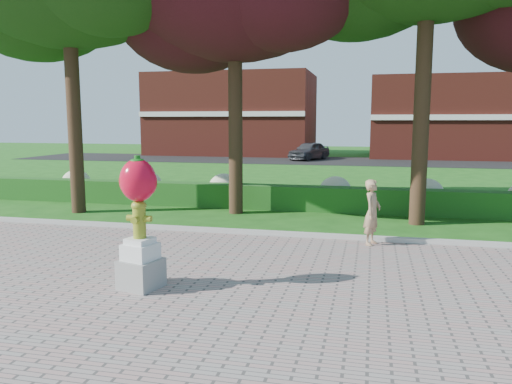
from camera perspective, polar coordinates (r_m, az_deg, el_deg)
ground at (r=9.88m, az=-0.34°, el=-9.09°), size 100.00×100.00×0.00m
walkway at (r=6.33m, az=-9.30°, el=-19.28°), size 40.00×14.00×0.04m
curb at (r=12.70m, az=2.83°, el=-4.85°), size 40.00×0.18×0.15m
lawn_hedge at (r=16.52m, az=5.32°, el=-0.71°), size 24.00×0.70×0.80m
hydrangea_row at (r=17.42m, az=7.64°, el=0.21°), size 20.10×1.10×0.99m
street at (r=37.36m, az=9.73°, el=3.52°), size 50.00×8.00×0.02m
building_left at (r=44.87m, az=-2.68°, el=8.83°), size 14.00×8.00×7.00m
building_right at (r=43.57m, az=20.99°, el=7.94°), size 12.00×8.00×6.40m
hydrant_sculpture at (r=8.77m, az=-13.20°, el=-3.00°), size 0.77×0.77×2.31m
woman at (r=11.96m, az=13.15°, el=-2.26°), size 0.53×0.65×1.54m
parked_car at (r=38.06m, az=6.09°, el=4.72°), size 3.12×4.34×1.37m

